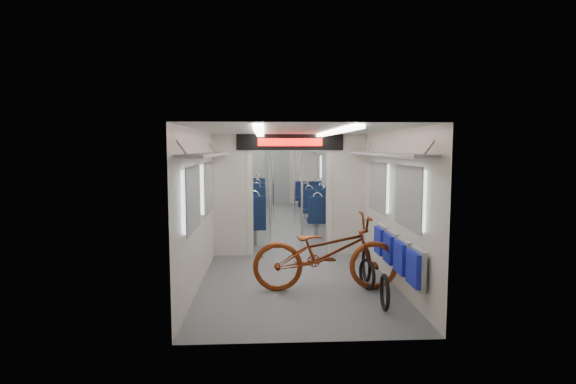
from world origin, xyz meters
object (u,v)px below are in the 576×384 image
object	(u,v)px
bicycle	(326,252)
flip_bench	(396,253)
bike_hoop_c	(366,266)
seat_bay_far_right	(311,197)
bike_hoop_b	(367,276)
stanchion_far_left	(273,180)
bike_hoop_a	(385,294)
seat_bay_far_left	(250,196)
stanchion_far_right	(295,181)
stanchion_near_left	(270,193)
seat_bay_near_left	(245,212)
stanchion_near_right	(302,192)
seat_bay_near_right	(322,210)

from	to	relation	value
bicycle	flip_bench	xyz separation A→B (m)	(0.96, -0.20, 0.03)
bike_hoop_c	seat_bay_far_right	world-z (taller)	seat_bay_far_right
bicycle	bike_hoop_c	xyz separation A→B (m)	(0.68, 0.38, -0.31)
bike_hoop_b	stanchion_far_left	world-z (taller)	stanchion_far_left
bicycle	bike_hoop_a	size ratio (longest dim) A/B	4.43
bike_hoop_c	seat_bay_far_right	xyz separation A→B (m)	(-0.13, 7.02, 0.29)
bike_hoop_a	seat_bay_far_left	world-z (taller)	seat_bay_far_left
bike_hoop_c	bike_hoop_b	bearing A→B (deg)	-101.24
flip_bench	seat_bay_far_left	world-z (taller)	seat_bay_far_left
bike_hoop_c	stanchion_far_right	distance (m)	5.68
stanchion_near_left	stanchion_far_left	size ratio (longest dim) A/B	1.00
bike_hoop_a	seat_bay_near_left	size ratio (longest dim) A/B	0.20
bike_hoop_b	stanchion_far_left	xyz separation A→B (m)	(-1.23, 6.28, 0.95)
flip_bench	bike_hoop_a	bearing A→B (deg)	-116.72
seat_bay_far_left	stanchion_far_left	world-z (taller)	stanchion_far_left
bicycle	stanchion_far_right	xyz separation A→B (m)	(-0.05, 5.94, 0.60)
bike_hoop_b	stanchion_near_left	size ratio (longest dim) A/B	0.20
stanchion_near_right	bike_hoop_a	bearing A→B (deg)	-78.16
bike_hoop_b	seat_bay_far_left	xyz separation A→B (m)	(-1.93, 7.71, 0.36)
bike_hoop_c	stanchion_near_left	xyz separation A→B (m)	(-1.44, 2.22, 0.91)
seat_bay_far_left	stanchion_near_right	distance (m)	5.19
flip_bench	bicycle	bearing A→B (deg)	168.43
bicycle	seat_bay_far_left	world-z (taller)	seat_bay_far_left
seat_bay_near_right	stanchion_far_left	size ratio (longest dim) A/B	0.85
flip_bench	stanchion_near_right	world-z (taller)	stanchion_near_right
bike_hoop_b	seat_bay_near_right	world-z (taller)	seat_bay_near_right
bicycle	seat_bay_near_left	distance (m)	4.24
seat_bay_near_right	stanchion_far_right	xyz separation A→B (m)	(-0.60, 1.36, 0.62)
bike_hoop_b	stanchion_near_left	bearing A→B (deg)	117.51
stanchion_near_right	stanchion_far_right	xyz separation A→B (m)	(0.07, 3.24, 0.00)
stanchion_near_right	bike_hoop_b	bearing A→B (deg)	-75.07
seat_bay_near_right	stanchion_near_left	distance (m)	2.45
seat_bay_near_right	stanchion_far_right	size ratio (longest dim) A/B	0.85
bike_hoop_c	flip_bench	bearing A→B (deg)	-63.78
bicycle	flip_bench	size ratio (longest dim) A/B	1.01
stanchion_far_right	seat_bay_near_left	bearing A→B (deg)	-123.71
seat_bay_near_left	seat_bay_far_right	xyz separation A→B (m)	(1.87, 3.38, -0.05)
flip_bench	bike_hoop_c	size ratio (longest dim) A/B	3.90
seat_bay_near_right	seat_bay_far_right	world-z (taller)	seat_bay_far_right
bike_hoop_a	seat_bay_far_left	size ratio (longest dim) A/B	0.21
stanchion_far_left	flip_bench	bearing A→B (deg)	-76.17
bike_hoop_a	bike_hoop_c	xyz separation A→B (m)	(0.05, 1.25, 0.03)
bike_hoop_a	bike_hoop_b	world-z (taller)	bike_hoop_a
bike_hoop_b	stanchion_near_left	distance (m)	3.09
seat_bay_near_left	stanchion_far_right	world-z (taller)	stanchion_far_right
bicycle	flip_bench	world-z (taller)	bicycle
bike_hoop_b	seat_bay_near_left	size ratio (longest dim) A/B	0.20
seat_bay_near_left	stanchion_far_left	world-z (taller)	stanchion_far_left
seat_bay_far_left	flip_bench	bearing A→B (deg)	-73.85
seat_bay_near_right	stanchion_near_left	bearing A→B (deg)	-123.45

